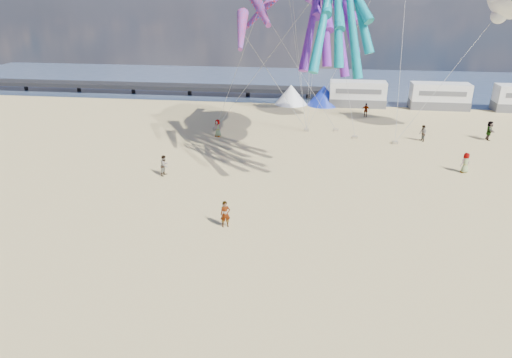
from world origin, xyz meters
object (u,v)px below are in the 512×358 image
Objects in this scene: sandbag_e at (306,130)px; windsock_right at (242,31)px; tent_blue at (324,95)px; beachgoer_7 at (165,165)px; beachgoer_1 at (423,133)px; sandbag_b at (355,137)px; windsock_left at (260,7)px; beachgoer_0 at (466,163)px; beachgoer_3 at (366,110)px; sandbag_a at (215,129)px; sandbag_d at (336,130)px; windsock_mid at (262,10)px; motorhome_0 at (357,94)px; beachgoer_4 at (489,131)px; tent_white at (291,94)px; beachgoer_6 at (218,128)px; sandbag_c at (395,143)px; motorhome_1 at (439,96)px; standing_person at (225,214)px.

sandbag_e is 14.55m from windsock_right.
tent_blue is 2.55× the size of beachgoer_7.
beachgoer_1 is 0.96× the size of beachgoer_7.
windsock_left reaches higher than sandbag_b.
windsock_right is at bearing -29.31° from beachgoer_0.
beachgoer_3 is 8.60m from sandbag_b.
sandbag_d is (11.94, 1.24, 0.00)m from sandbag_a.
windsock_mid is at bearing -137.19° from beachgoer_3.
beachgoer_4 is (11.24, -12.49, -0.61)m from motorhome_0.
beachgoer_6 is (-5.96, -14.85, -0.38)m from tent_white.
motorhome_0 is 4.38× the size of beachgoer_1.
tent_white reaches higher than beachgoer_3.
sandbag_c is at bearing -7.35° from sandbag_a.
beachgoer_7 reaches higher than sandbag_d.
tent_blue reaches higher than beachgoer_6.
windsock_left is at bearing -134.20° from motorhome_1.
windsock_left is at bearing 70.60° from standing_person.
beachgoer_3 is 9.12m from sandbag_e.
beachgoer_0 is 3.14× the size of sandbag_a.
tent_white is 8.00× the size of sandbag_b.
beachgoer_4 is 3.57× the size of sandbag_b.
beachgoer_1 is (-4.45, -13.81, -0.75)m from motorhome_1.
windsock_left reaches higher than standing_person.
tent_blue reaches higher than standing_person.
motorhome_1 is 4.38× the size of beachgoer_1.
standing_person reaches higher than sandbag_c.
tent_blue reaches higher than sandbag_a.
motorhome_1 is 4.20× the size of beachgoer_7.
tent_white is at bearing 62.31° from sandbag_a.
tent_white reaches higher than sandbag_d.
beachgoer_6 reaches higher than beachgoer_3.
beachgoer_3 is 9.83m from sandbag_c.
beachgoer_6 is 0.26× the size of windsock_mid.
motorhome_0 is 13.26m from sandbag_e.
motorhome_1 is at bearing 43.16° from sandbag_d.
sandbag_c is at bearing -33.44° from sandbag_d.
tent_white reaches higher than beachgoer_0.
windsock_right is at bearing -63.83° from sandbag_a.
tent_white is 2.62× the size of beachgoer_3.
beachgoer_6 is (-20.62, 6.82, 0.04)m from beachgoer_0.
sandbag_a is (-21.34, 8.95, -0.67)m from beachgoer_0.
beachgoer_6 is 1.05× the size of beachgoer_7.
windsock_right reaches higher than sandbag_c.
motorhome_1 reaches higher than beachgoer_6.
motorhome_0 is at bearing -21.82° from beachgoer_7.
standing_person is 0.26× the size of windsock_mid.
sandbag_b is (-10.52, -13.72, -1.39)m from motorhome_1.
beachgoer_3 is 3.05× the size of sandbag_b.
sandbag_e is (-1.64, -11.92, -1.09)m from tent_blue.
beachgoer_3 is (-6.05, 16.36, -0.02)m from beachgoer_0.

